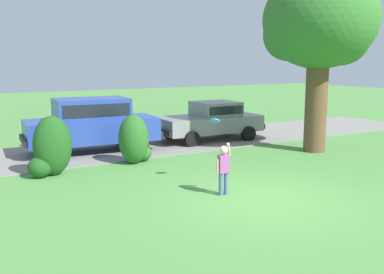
{
  "coord_description": "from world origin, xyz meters",
  "views": [
    {
      "loc": [
        -6.62,
        -7.69,
        3.21
      ],
      "look_at": [
        -0.32,
        2.8,
        1.1
      ],
      "focal_mm": 41.53,
      "sensor_mm": 36.0,
      "label": 1
    }
  ],
  "objects_px": {
    "parked_sedan": "(211,119)",
    "parked_suv": "(92,122)",
    "child_thrower": "(224,166)",
    "oak_tree_large": "(320,26)",
    "frisbee": "(215,121)"
  },
  "relations": [
    {
      "from": "oak_tree_large",
      "to": "parked_sedan",
      "type": "bearing_deg",
      "value": 118.1
    },
    {
      "from": "parked_sedan",
      "to": "child_thrower",
      "type": "distance_m",
      "value": 7.58
    },
    {
      "from": "parked_suv",
      "to": "child_thrower",
      "type": "bearing_deg",
      "value": -80.94
    },
    {
      "from": "parked_sedan",
      "to": "child_thrower",
      "type": "xyz_separation_m",
      "value": [
        -3.92,
        -6.49,
        -0.13
      ]
    },
    {
      "from": "parked_suv",
      "to": "frisbee",
      "type": "xyz_separation_m",
      "value": [
        1.45,
        -5.58,
        0.59
      ]
    },
    {
      "from": "parked_sedan",
      "to": "frisbee",
      "type": "relative_size",
      "value": 14.81
    },
    {
      "from": "parked_sedan",
      "to": "child_thrower",
      "type": "bearing_deg",
      "value": -121.11
    },
    {
      "from": "oak_tree_large",
      "to": "parked_suv",
      "type": "bearing_deg",
      "value": 151.12
    },
    {
      "from": "parked_sedan",
      "to": "parked_suv",
      "type": "distance_m",
      "value": 4.97
    },
    {
      "from": "parked_suv",
      "to": "child_thrower",
      "type": "height_order",
      "value": "parked_suv"
    },
    {
      "from": "oak_tree_large",
      "to": "parked_sedan",
      "type": "relative_size",
      "value": 1.4
    },
    {
      "from": "parked_suv",
      "to": "frisbee",
      "type": "height_order",
      "value": "parked_suv"
    },
    {
      "from": "oak_tree_large",
      "to": "frisbee",
      "type": "height_order",
      "value": "oak_tree_large"
    },
    {
      "from": "parked_sedan",
      "to": "frisbee",
      "type": "distance_m",
      "value": 6.57
    },
    {
      "from": "oak_tree_large",
      "to": "parked_suv",
      "type": "relative_size",
      "value": 1.29
    }
  ]
}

